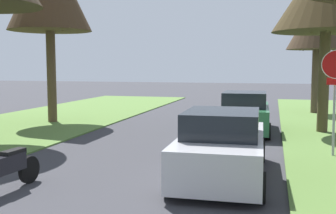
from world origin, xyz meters
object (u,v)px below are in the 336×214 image
at_px(street_tree_right_far, 317,23).
at_px(parked_motorcycle, 6,169).
at_px(parked_sedan_green, 245,113).
at_px(stop_sign_far, 336,80).
at_px(parked_sedan_silver, 222,147).

relative_size(street_tree_right_far, parked_motorcycle, 3.09).
bearing_deg(parked_sedan_green, street_tree_right_far, 65.65).
bearing_deg(parked_motorcycle, stop_sign_far, 36.65).
height_order(parked_sedan_green, parked_motorcycle, parked_sedan_green).
bearing_deg(street_tree_right_far, parked_sedan_silver, -103.15).
bearing_deg(parked_sedan_silver, parked_sedan_green, 89.74).
bearing_deg(stop_sign_far, street_tree_right_far, 87.49).
relative_size(parked_sedan_silver, parked_motorcycle, 2.17).
xyz_separation_m(parked_sedan_green, parked_motorcycle, (-4.15, -9.03, -0.24)).
bearing_deg(stop_sign_far, parked_sedan_green, 125.16).
distance_m(stop_sign_far, parked_sedan_green, 4.99).
height_order(street_tree_right_far, parked_sedan_green, street_tree_right_far).
relative_size(stop_sign_far, parked_sedan_silver, 0.67).
relative_size(stop_sign_far, street_tree_right_far, 0.47).
bearing_deg(stop_sign_far, parked_sedan_silver, -133.57).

